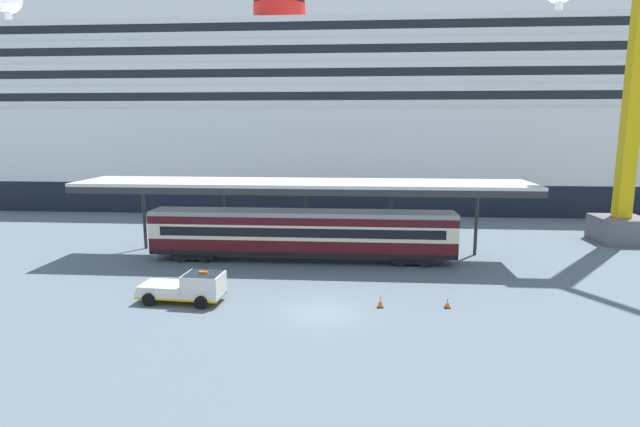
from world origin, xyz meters
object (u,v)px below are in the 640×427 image
object	(u,v)px
cruise_ship	(274,123)
traffic_cone_near	(448,303)
train_carriage	(302,233)
service_truck	(189,287)
traffic_cone_mid	(380,302)

from	to	relation	value
cruise_ship	traffic_cone_near	world-z (taller)	cruise_ship
train_carriage	service_truck	xyz separation A→B (m)	(-5.84, -10.18, -1.32)
train_carriage	traffic_cone_mid	xyz separation A→B (m)	(5.88, -10.20, -1.95)
traffic_cone_mid	service_truck	bearing A→B (deg)	179.93
cruise_ship	traffic_cone_mid	xyz separation A→B (m)	(14.17, -46.45, -10.85)
train_carriage	traffic_cone_mid	distance (m)	11.93
train_carriage	service_truck	bearing A→B (deg)	-119.83
cruise_ship	service_truck	distance (m)	47.61
train_carriage	cruise_ship	bearing A→B (deg)	102.88
cruise_ship	traffic_cone_near	bearing A→B (deg)	-68.53
service_truck	traffic_cone_mid	bearing A→B (deg)	-0.07
service_truck	traffic_cone_mid	size ratio (longest dim) A/B	7.15
cruise_ship	traffic_cone_mid	distance (m)	49.76
service_truck	traffic_cone_mid	world-z (taller)	service_truck
traffic_cone_mid	train_carriage	bearing A→B (deg)	119.96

